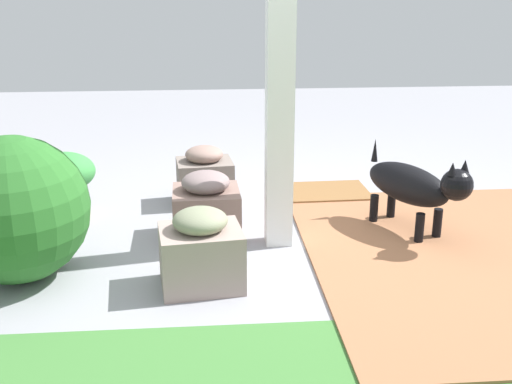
% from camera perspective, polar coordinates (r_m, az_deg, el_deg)
% --- Properties ---
extents(ground_plane, '(12.00, 12.00, 0.00)m').
position_cam_1_polar(ground_plane, '(3.97, 4.48, -4.42)').
color(ground_plane, '#95959C').
extents(brick_path, '(1.80, 2.40, 0.02)m').
position_cam_1_polar(brick_path, '(3.90, 18.31, -5.67)').
color(brick_path, '#9F6744').
rests_on(brick_path, ground).
extents(porch_pillar, '(0.16, 0.16, 2.25)m').
position_cam_1_polar(porch_pillar, '(3.65, 2.22, 11.91)').
color(porch_pillar, white).
rests_on(porch_pillar, ground).
extents(stone_planter_nearest, '(0.43, 0.38, 0.43)m').
position_cam_1_polar(stone_planter_nearest, '(4.60, -4.70, 1.40)').
color(stone_planter_nearest, gray).
rests_on(stone_planter_nearest, ground).
extents(stone_planter_near, '(0.43, 0.40, 0.43)m').
position_cam_1_polar(stone_planter_near, '(3.97, -4.56, -1.41)').
color(stone_planter_near, '#886B61').
rests_on(stone_planter_near, ground).
extents(stone_planter_mid, '(0.47, 0.40, 0.44)m').
position_cam_1_polar(stone_planter_mid, '(3.33, -5.05, -5.40)').
color(stone_planter_mid, gray).
rests_on(stone_planter_mid, ground).
extents(round_shrub, '(0.80, 0.80, 0.80)m').
position_cam_1_polar(round_shrub, '(3.57, -21.21, -1.50)').
color(round_shrub, '#296626').
rests_on(round_shrub, ground).
extents(terracotta_pot_broad, '(0.44, 0.44, 0.46)m').
position_cam_1_polar(terracotta_pot_broad, '(4.48, -17.17, 1.03)').
color(terracotta_pot_broad, '#A86843').
rests_on(terracotta_pot_broad, ground).
extents(dog, '(0.53, 0.80, 0.57)m').
position_cam_1_polar(dog, '(4.08, 14.25, 0.60)').
color(dog, black).
rests_on(dog, ground).
extents(doormat, '(0.63, 0.49, 0.03)m').
position_cam_1_polar(doormat, '(4.85, 6.57, -0.00)').
color(doormat, brown).
rests_on(doormat, ground).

